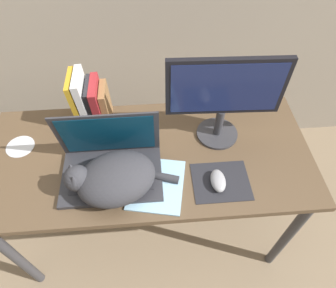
% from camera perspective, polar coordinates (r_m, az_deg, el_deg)
% --- Properties ---
extents(ground_plane, '(12.00, 12.00, 0.00)m').
position_cam_1_polar(ground_plane, '(1.81, -2.03, -24.12)').
color(ground_plane, '#847056').
extents(desk, '(1.38, 0.61, 0.73)m').
position_cam_1_polar(desk, '(1.34, -3.55, -4.09)').
color(desk, brown).
rests_on(desk, ground_plane).
extents(laptop, '(0.39, 0.26, 0.27)m').
position_cam_1_polar(laptop, '(1.20, -10.81, -3.68)').
color(laptop, '#2D2D33').
rests_on(laptop, desk).
extents(cat, '(0.43, 0.31, 0.15)m').
position_cam_1_polar(cat, '(1.13, -10.35, -6.40)').
color(cat, '#333338').
rests_on(cat, desk).
extents(external_monitor, '(0.46, 0.18, 0.40)m').
position_cam_1_polar(external_monitor, '(1.19, 10.70, 9.05)').
color(external_monitor, '#333338').
rests_on(external_monitor, desk).
extents(mousepad, '(0.22, 0.18, 0.00)m').
position_cam_1_polar(mousepad, '(1.21, 10.04, -7.04)').
color(mousepad, '#232328').
rests_on(mousepad, desk).
extents(computer_mouse, '(0.06, 0.10, 0.04)m').
position_cam_1_polar(computer_mouse, '(1.19, 9.52, -6.90)').
color(computer_mouse, '#99999E').
rests_on(computer_mouse, mousepad).
extents(book_row, '(0.15, 0.16, 0.26)m').
position_cam_1_polar(book_row, '(1.36, -14.51, 7.82)').
color(book_row, gold).
rests_on(book_row, desk).
extents(notepad, '(0.25, 0.28, 0.01)m').
position_cam_1_polar(notepad, '(1.18, -2.19, -7.73)').
color(notepad, '#99C6E0').
rests_on(notepad, desk).
extents(cd_disc, '(0.12, 0.12, 0.00)m').
position_cam_1_polar(cd_disc, '(1.44, -26.31, -0.43)').
color(cd_disc, silver).
rests_on(cd_disc, desk).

